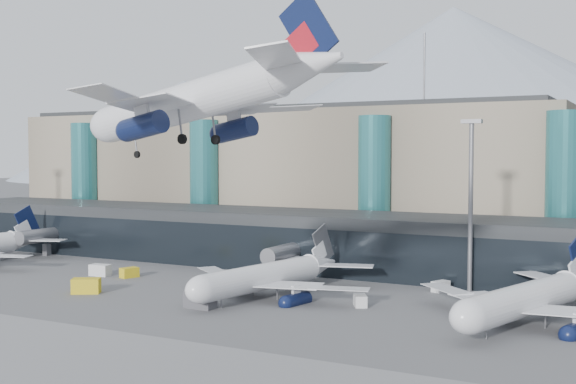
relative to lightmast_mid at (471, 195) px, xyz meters
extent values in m
plane|color=#515154|center=(-30.00, -48.00, -14.42)|extent=(900.00, 900.00, 0.00)
cube|color=black|center=(-30.00, 10.00, -9.42)|extent=(170.00, 18.00, 10.00)
cube|color=black|center=(-30.00, 1.10, -10.42)|extent=(170.00, 0.40, 8.00)
cylinder|color=slate|center=(-85.00, -1.00, -10.22)|extent=(2.80, 14.00, 2.80)
cube|color=slate|center=(-85.00, -1.00, -13.22)|extent=(1.20, 1.20, 2.40)
cylinder|color=slate|center=(-30.00, -1.00, -10.22)|extent=(2.80, 14.00, 2.80)
cube|color=slate|center=(-30.00, -1.00, -13.22)|extent=(1.20, 1.20, 2.40)
cube|color=gray|center=(-55.00, 42.00, 0.58)|extent=(130.00, 30.00, 30.00)
cube|color=black|center=(-55.00, 42.00, 16.08)|extent=(123.50, 28.00, 1.00)
cylinder|color=#297175|center=(-100.00, 26.00, -0.42)|extent=(6.40, 6.40, 28.00)
cylinder|color=#297175|center=(-65.00, 26.00, -0.42)|extent=(6.40, 6.40, 28.00)
cylinder|color=#297175|center=(-25.00, 26.00, -0.42)|extent=(6.40, 6.40, 28.00)
cylinder|color=#297175|center=(10.00, 26.00, -0.42)|extent=(6.40, 6.40, 28.00)
cylinder|color=slate|center=(-20.00, 42.00, 23.58)|extent=(0.40, 0.40, 16.00)
cone|color=gray|center=(-290.00, 332.00, 23.08)|extent=(320.00, 320.00, 75.00)
cone|color=gray|center=(-90.00, 332.00, 40.58)|extent=(400.00, 400.00, 110.00)
cylinder|color=slate|center=(0.00, 0.00, -1.92)|extent=(0.70, 0.70, 25.00)
cube|color=slate|center=(0.00, 0.00, 10.88)|extent=(3.00, 1.20, 0.60)
cylinder|color=silver|center=(-12.40, -51.97, 12.24)|extent=(22.26, 7.21, 3.64)
ellipsoid|color=silver|center=(-23.23, -50.16, 12.24)|extent=(5.63, 4.43, 3.64)
cone|color=silver|center=(1.53, -54.30, 12.42)|extent=(6.79, 4.62, 3.64)
cube|color=silver|center=(-12.14, -59.97, 11.64)|extent=(9.33, 16.54, 0.18)
cylinder|color=#0C1538|center=(-13.07, -57.90, 9.78)|extent=(4.66, 2.70, 2.00)
cube|color=silver|center=(0.80, -58.63, 12.60)|extent=(5.56, 8.73, 0.15)
cube|color=silver|center=(-9.56, -44.50, 11.64)|extent=(13.28, 15.95, 0.18)
cylinder|color=#0C1538|center=(-11.11, -46.15, 9.78)|extent=(4.66, 2.70, 2.00)
cube|color=silver|center=(2.25, -49.97, 12.60)|extent=(7.45, 8.38, 0.15)
cube|color=#0C1538|center=(1.84, -54.35, 15.33)|extent=(5.40, 1.11, 6.41)
cube|color=maroon|center=(0.91, -54.20, 14.24)|extent=(3.63, 0.85, 3.50)
cylinder|color=slate|center=(-19.98, -50.71, 9.87)|extent=(0.15, 0.15, 2.91)
cylinder|color=black|center=(-19.98, -50.71, 8.60)|extent=(0.68, 0.33, 0.65)
cylinder|color=black|center=(-11.83, -54.28, 8.60)|extent=(0.87, 0.46, 0.83)
cylinder|color=black|center=(-11.11, -49.97, 8.60)|extent=(0.87, 0.46, 0.83)
cone|color=silver|center=(-87.20, -1.79, -9.70)|extent=(4.94, 7.47, 4.06)
cube|color=silver|center=(-82.34, -2.44, -9.49)|extent=(9.74, 6.45, 0.16)
cube|color=silver|center=(-92.05, -1.15, -9.49)|extent=(9.43, 8.13, 0.16)
cube|color=#0C1538|center=(-87.15, -1.45, -6.45)|extent=(1.04, 6.04, 7.14)
cube|color=silver|center=(-87.29, -2.49, -7.67)|extent=(0.82, 4.05, 3.90)
cylinder|color=silver|center=(-24.61, -17.00, -10.22)|extent=(8.20, 23.06, 3.77)
ellipsoid|color=silver|center=(-26.85, -28.16, -10.22)|extent=(4.74, 5.92, 3.77)
cone|color=silver|center=(-21.71, -2.66, -10.03)|extent=(4.98, 7.12, 3.77)
cube|color=silver|center=(-16.32, -17.01, -10.84)|extent=(17.10, 9.20, 0.19)
cylinder|color=#0C1538|center=(-18.49, -17.90, -12.76)|extent=(2.93, 4.87, 2.07)
cube|color=silver|center=(-17.25, -3.56, -9.84)|extent=(9.03, 5.53, 0.15)
cube|color=silver|center=(-32.25, -13.80, -10.84)|extent=(16.37, 14.10, 0.19)
cylinder|color=#0C1538|center=(-30.60, -15.46, -12.76)|extent=(2.93, 4.87, 2.07)
cube|color=silver|center=(-26.18, -1.76, -9.84)|extent=(8.60, 7.88, 0.15)
cube|color=slate|center=(-21.65, -2.34, -7.01)|extent=(1.33, 5.57, 6.64)
cube|color=silver|center=(-21.84, -3.29, -8.14)|extent=(1.00, 3.75, 3.63)
cylinder|color=slate|center=(-26.18, -24.81, -12.67)|extent=(0.15, 0.15, 3.02)
cylinder|color=black|center=(-26.18, -24.81, -13.99)|extent=(0.37, 0.70, 0.67)
cylinder|color=black|center=(-22.19, -16.49, -13.99)|extent=(0.50, 0.91, 0.86)
cylinder|color=black|center=(-26.63, -15.60, -13.99)|extent=(0.50, 0.91, 0.86)
cylinder|color=silver|center=(11.39, -17.00, -10.03)|extent=(10.84, 23.84, 3.94)
ellipsoid|color=silver|center=(7.85, -28.33, -10.03)|extent=(5.40, 6.43, 3.94)
cube|color=silver|center=(3.80, -12.85, -10.68)|extent=(16.42, 15.69, 0.20)
cylinder|color=#0C1538|center=(5.34, -14.75, -12.69)|extent=(3.48, 5.18, 2.16)
cube|color=silver|center=(11.41, -1.01, -9.64)|extent=(8.61, 8.66, 0.16)
cylinder|color=slate|center=(8.91, -24.93, -12.59)|extent=(0.16, 0.16, 3.15)
cylinder|color=black|center=(8.91, -24.93, -13.97)|extent=(0.45, 0.74, 0.70)
cylinder|color=black|center=(13.95, -16.73, -13.97)|extent=(0.60, 0.96, 0.90)
cylinder|color=black|center=(9.44, -15.32, -13.97)|extent=(0.60, 0.96, 0.90)
cube|color=silver|center=(-58.57, -14.65, -13.46)|extent=(3.58, 2.24, 1.92)
cube|color=gold|center=(-53.12, -13.70, -13.60)|extent=(2.61, 3.27, 1.64)
cube|color=#47474C|center=(-29.02, -28.14, -13.28)|extent=(4.13, 2.24, 2.27)
cube|color=silver|center=(-3.83, -2.00, -13.62)|extent=(2.44, 3.16, 1.60)
cube|color=silver|center=(-10.57, -17.26, -13.63)|extent=(2.70, 3.12, 1.57)
cube|color=gold|center=(-49.79, -27.36, -13.31)|extent=(4.53, 3.84, 2.22)
camera|label=1|loc=(25.19, -106.89, 6.04)|focal=45.00mm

